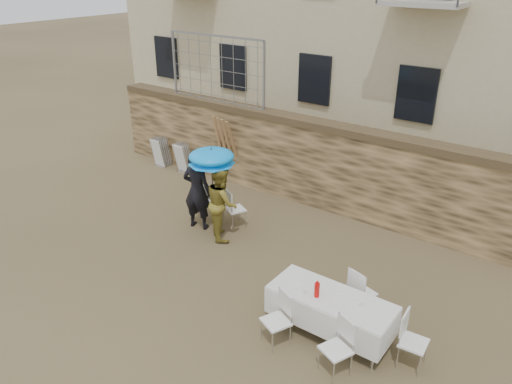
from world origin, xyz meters
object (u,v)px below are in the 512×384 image
Objects in this scene: table_chair_front_left at (276,320)px; banquet_table at (331,298)px; man_suit at (197,191)px; chair_stack_left at (165,150)px; table_chair_back at (362,292)px; soda_bottle at (317,290)px; table_chair_side at (414,341)px; couple_chair_left at (213,200)px; table_chair_front_right at (336,348)px; woman_dress at (222,203)px; umbrella at (211,159)px; couple_chair_right at (236,208)px; chair_stack_right at (186,156)px.

banquet_table is at bearing 75.28° from table_chair_front_left.
chair_stack_left is (-3.58, 2.41, -0.49)m from man_suit.
table_chair_front_left and table_chair_back have the same top height.
table_chair_side is at bearing 8.88° from soda_bottle.
couple_chair_left is 1.00× the size of table_chair_front_left.
table_chair_front_right is 9.64m from chair_stack_left.
umbrella is at bearing 25.97° from woman_dress.
man_suit is at bearing 64.75° from couple_chair_right.
table_chair_back is 1.04× the size of chair_stack_left.
table_chair_back is (0.40, 0.95, -0.43)m from soda_bottle.
man_suit is at bearing -41.92° from chair_stack_right.
couple_chair_right is 1.04× the size of chair_stack_right.
couple_chair_left is 4.73m from table_chair_back.
table_chair_front_right is (4.86, -2.80, 0.00)m from couple_chair_left.
table_chair_front_left is at bearing 135.64° from man_suit.
banquet_table is at bearing -29.02° from chair_stack_right.
table_chair_front_right is at bearing -166.77° from woman_dress.
woman_dress is 4.70m from table_chair_front_right.
man_suit is 4.35m from chair_stack_left.
man_suit is 5.37m from table_chair_front_right.
table_chair_back is 1.04× the size of chair_stack_right.
chair_stack_left is at bearing 149.90° from umbrella.
man_suit is 1.00× the size of umbrella.
umbrella is 0.91× the size of banquet_table.
man_suit is 4.64m from table_chair_back.
chair_stack_left is (-8.14, 3.11, -0.02)m from table_chair_back.
man_suit is at bearing 158.38° from soda_bottle.
soda_bottle is 0.27× the size of table_chair_side.
table_chair_side reaches higher than chair_stack_right.
woman_dress reaches higher than banquet_table.
chair_stack_left is (-9.34, 3.81, -0.02)m from table_chair_side.
table_chair_front_left is (-0.60, -0.75, -0.25)m from banquet_table.
banquet_table is 0.86m from table_chair_back.
umbrella reaches higher than man_suit.
banquet_table is at bearing 138.69° from couple_chair_left.
table_chair_side is at bearing 46.96° from table_chair_front_left.
chair_stack_left is (-4.33, 2.41, -0.40)m from woman_dress.
man_suit is 2.07× the size of chair_stack_right.
table_chair_front_left is (-0.40, -0.60, -0.43)m from soda_bottle.
table_chair_front_right is 1.00× the size of table_chair_side.
table_chair_front_right is 8.86m from chair_stack_right.
woman_dress is at bearing 154.20° from soda_bottle.
table_chair_back and table_chair_side have the same top height.
table_chair_front_right is at bearing -28.88° from chair_stack_left.
chair_stack_left is at bearing 63.48° from table_chair_side.
umbrella is 2.08× the size of chair_stack_right.
woman_dress is (0.75, 0.00, -0.10)m from man_suit.
woman_dress is 1.78× the size of couple_chair_right.
umbrella is at bearing 115.49° from couple_chair_left.
chair_stack_right is (-6.84, 4.06, -0.45)m from soda_bottle.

